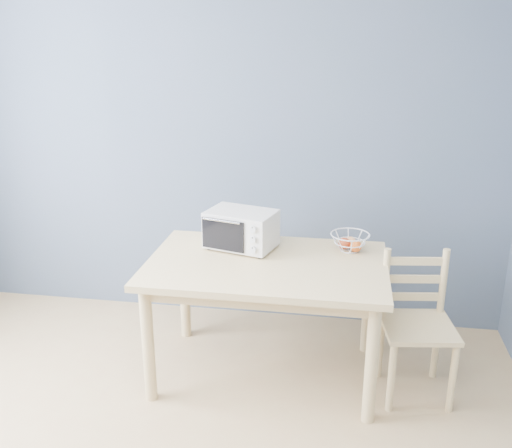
% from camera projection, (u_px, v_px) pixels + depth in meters
% --- Properties ---
extents(room, '(4.01, 4.51, 2.61)m').
position_uv_depth(room, '(72.00, 269.00, 1.86)').
color(room, tan).
rests_on(room, ground).
extents(dining_table, '(1.40, 0.90, 0.75)m').
position_uv_depth(dining_table, '(266.00, 278.00, 3.37)').
color(dining_table, '#CDB77B').
rests_on(dining_table, ground).
extents(toaster_oven, '(0.47, 0.38, 0.24)m').
position_uv_depth(toaster_oven, '(239.00, 228.00, 3.52)').
color(toaster_oven, beige).
rests_on(toaster_oven, dining_table).
extents(fruit_basket, '(0.27, 0.27, 0.11)m').
position_uv_depth(fruit_basket, '(350.00, 242.00, 3.49)').
color(fruit_basket, silver).
rests_on(fruit_basket, dining_table).
extents(dining_chair, '(0.45, 0.45, 0.85)m').
position_uv_depth(dining_chair, '(416.00, 326.00, 3.29)').
color(dining_chair, '#CDB77B').
rests_on(dining_chair, ground).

